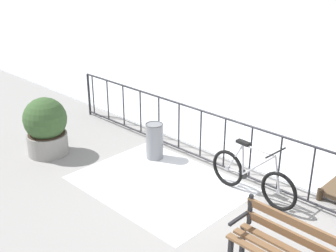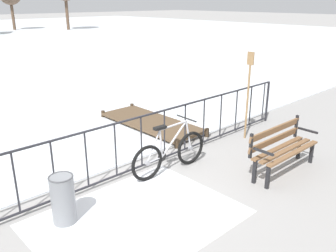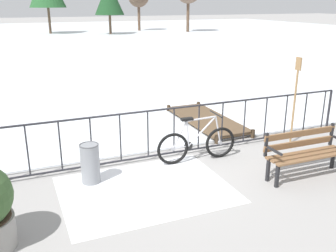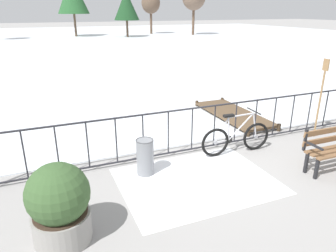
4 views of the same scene
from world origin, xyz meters
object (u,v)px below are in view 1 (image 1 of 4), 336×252
object	(u,v)px
bicycle_near_railing	(252,177)
planter_with_shrub	(46,127)
trash_bin	(154,141)
park_bench	(294,250)

from	to	relation	value
bicycle_near_railing	planter_with_shrub	bearing A→B (deg)	-158.86
planter_with_shrub	trash_bin	world-z (taller)	planter_with_shrub
trash_bin	park_bench	bearing A→B (deg)	-18.45
bicycle_near_railing	park_bench	distance (m)	2.06
planter_with_shrub	trash_bin	size ratio (longest dim) A/B	1.62
bicycle_near_railing	park_bench	xyz separation A→B (m)	(1.53, -1.37, 0.14)
planter_with_shrub	trash_bin	xyz separation A→B (m)	(1.70, 1.38, -0.22)
bicycle_near_railing	trash_bin	world-z (taller)	bicycle_near_railing
planter_with_shrub	park_bench	bearing A→B (deg)	1.41
bicycle_near_railing	planter_with_shrub	xyz separation A→B (m)	(-3.90, -1.51, 0.22)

